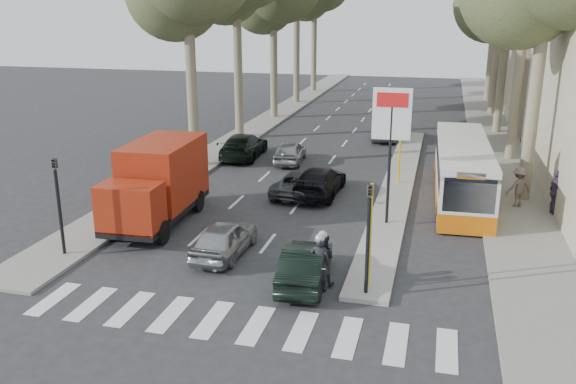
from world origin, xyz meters
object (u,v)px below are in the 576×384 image
Objects in this scene: red_truck at (158,182)px; motorcycle at (321,263)px; silver_hatchback at (224,238)px; city_bus at (462,169)px; dark_hatchback at (305,265)px.

motorcycle is at bearing -32.64° from red_truck.
city_bus is at bearing -131.08° from silver_hatchback.
silver_hatchback is 0.96× the size of dark_hatchback.
red_truck is 8.89m from motorcycle.
motorcycle is (7.65, -4.45, -0.86)m from red_truck.
city_bus reaches higher than motorcycle.
motorcycle is (0.57, -0.26, 0.24)m from dark_hatchback.
red_truck reaches higher than city_bus.
dark_hatchback is 11.68m from city_bus.
motorcycle is (-4.42, -10.80, -0.53)m from city_bus.
motorcycle is (3.87, -1.80, 0.24)m from silver_hatchback.
red_truck is at bearing -154.04° from city_bus.
dark_hatchback is (3.31, -1.54, 0.01)m from silver_hatchback.
silver_hatchback is 3.65m from dark_hatchback.
silver_hatchback is at bearing -29.45° from dark_hatchback.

